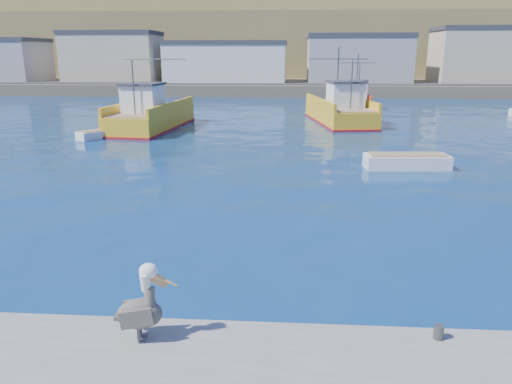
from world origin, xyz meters
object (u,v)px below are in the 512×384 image
trawler_yellow_a (151,116)px  skiff_mid (407,163)px  skiff_left (102,135)px  boat_orange (357,100)px  trawler_yellow_b (340,111)px  pelican (142,308)px

trawler_yellow_a → skiff_mid: 21.93m
skiff_left → skiff_mid: bearing=-23.1°
trawler_yellow_a → boat_orange: (18.42, 15.83, -0.08)m
boat_orange → trawler_yellow_a: bearing=-139.3°
trawler_yellow_a → trawler_yellow_b: trawler_yellow_a is taller
trawler_yellow_a → skiff_left: (-2.36, -4.66, -0.81)m
trawler_yellow_b → skiff_mid: trawler_yellow_b is taller
trawler_yellow_a → pelican: (8.47, -31.16, 0.14)m
boat_orange → skiff_mid: 29.00m
boat_orange → pelican: 48.04m
skiff_mid → trawler_yellow_a: bearing=143.1°
skiff_mid → pelican: size_ratio=2.78×
trawler_yellow_b → skiff_left: size_ratio=3.34×
skiff_left → trawler_yellow_a: bearing=63.1°
pelican → trawler_yellow_a: bearing=105.2°
boat_orange → pelican: (-9.95, -46.99, 0.22)m
skiff_left → pelican: bearing=-67.8°
skiff_mid → pelican: pelican is taller
trawler_yellow_b → boat_orange: (2.79, 11.16, -0.07)m
boat_orange → pelican: size_ratio=4.40×
trawler_yellow_b → boat_orange: 11.50m
pelican → skiff_mid: bearing=63.3°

